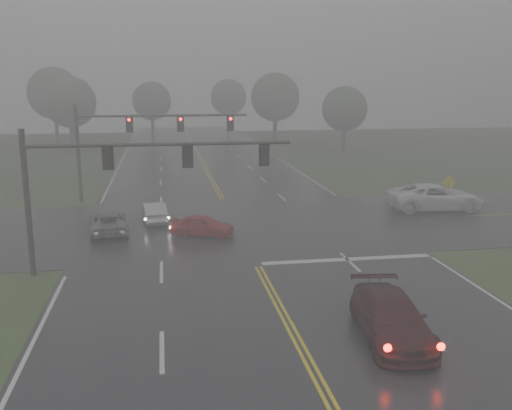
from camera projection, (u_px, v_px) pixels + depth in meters
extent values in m
cube|color=black|center=(241.00, 234.00, 32.61)|extent=(18.00, 160.00, 0.02)
cube|color=black|center=(236.00, 226.00, 34.54)|extent=(120.00, 14.00, 0.02)
cube|color=silver|center=(347.00, 260.00, 27.92)|extent=(8.50, 0.50, 0.01)
imported|color=black|center=(390.00, 338.00, 19.36)|extent=(2.63, 5.29, 1.48)
imported|color=#A00E10|center=(203.00, 236.00, 32.21)|extent=(3.86, 2.56, 1.22)
imported|color=#AFB2B7|center=(154.00, 222.00, 35.53)|extent=(1.73, 3.91, 1.25)
imported|color=#575A5E|center=(109.00, 233.00, 32.82)|extent=(2.59, 4.71, 1.25)
imported|color=white|center=(434.00, 210.00, 38.82)|extent=(6.57, 3.40, 1.77)
cylinder|color=black|center=(28.00, 204.00, 25.03)|extent=(0.26, 0.26, 6.58)
cylinder|color=black|center=(22.00, 146.00, 24.49)|extent=(0.16, 0.16, 0.73)
cylinder|color=black|center=(161.00, 144.00, 25.44)|extent=(11.77, 0.16, 0.16)
cube|color=black|center=(108.00, 158.00, 25.18)|extent=(0.31, 0.26, 0.96)
cube|color=black|center=(108.00, 157.00, 25.32)|extent=(0.50, 0.03, 1.14)
cube|color=black|center=(188.00, 156.00, 25.74)|extent=(0.31, 0.26, 0.96)
cube|color=black|center=(188.00, 156.00, 25.88)|extent=(0.50, 0.03, 1.14)
cube|color=black|center=(265.00, 154.00, 26.30)|extent=(0.31, 0.26, 0.96)
cube|color=black|center=(264.00, 154.00, 26.44)|extent=(0.50, 0.03, 1.14)
cylinder|color=black|center=(78.00, 154.00, 40.70)|extent=(0.27, 0.27, 6.98)
cylinder|color=black|center=(76.00, 116.00, 40.12)|extent=(0.17, 0.17, 0.78)
cylinder|color=black|center=(163.00, 116.00, 41.10)|extent=(12.18, 0.17, 0.17)
cube|color=black|center=(129.00, 124.00, 40.84)|extent=(0.33, 0.27, 1.02)
cube|color=black|center=(129.00, 124.00, 40.99)|extent=(0.53, 0.03, 1.21)
cylinder|color=#FF0C05|center=(129.00, 120.00, 40.62)|extent=(0.21, 0.06, 0.21)
cube|color=black|center=(181.00, 124.00, 41.42)|extent=(0.33, 0.27, 1.02)
cube|color=black|center=(181.00, 123.00, 41.57)|extent=(0.53, 0.03, 1.21)
cylinder|color=#FF0C05|center=(181.00, 119.00, 41.20)|extent=(0.21, 0.06, 0.21)
cube|color=black|center=(230.00, 123.00, 42.00)|extent=(0.33, 0.27, 1.02)
cube|color=black|center=(230.00, 123.00, 42.15)|extent=(0.53, 0.03, 1.21)
cylinder|color=#FF0C05|center=(231.00, 119.00, 41.78)|extent=(0.21, 0.06, 0.21)
cylinder|color=black|center=(448.00, 196.00, 38.86)|extent=(0.06, 0.06, 1.86)
cube|color=gold|center=(449.00, 182.00, 38.69)|extent=(0.97, 0.18, 0.98)
cylinder|color=#2D241D|center=(73.00, 137.00, 71.09)|extent=(0.61, 0.61, 3.55)
sphere|color=#384B32|center=(70.00, 102.00, 70.18)|extent=(6.31, 6.31, 6.31)
cylinder|color=#2D241D|center=(275.00, 131.00, 79.68)|extent=(0.61, 0.61, 3.77)
sphere|color=#384B32|center=(275.00, 97.00, 78.70)|extent=(6.71, 6.71, 6.71)
cylinder|color=#2D241D|center=(153.00, 128.00, 87.76)|extent=(0.53, 0.53, 3.32)
sphere|color=#384B32|center=(152.00, 101.00, 86.91)|extent=(5.90, 5.90, 5.90)
cylinder|color=#2D241D|center=(344.00, 140.00, 70.25)|extent=(0.54, 0.54, 3.10)
sphere|color=#384B32|center=(345.00, 109.00, 69.45)|extent=(5.51, 5.51, 5.51)
cylinder|color=#2D241D|center=(57.00, 129.00, 80.00)|extent=(0.50, 0.50, 4.08)
sphere|color=#384B32|center=(54.00, 93.00, 78.94)|extent=(7.26, 7.26, 7.26)
cylinder|color=#2D241D|center=(229.00, 122.00, 99.02)|extent=(0.57, 0.57, 3.48)
sphere|color=#384B32|center=(228.00, 97.00, 98.12)|extent=(6.18, 6.18, 6.18)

